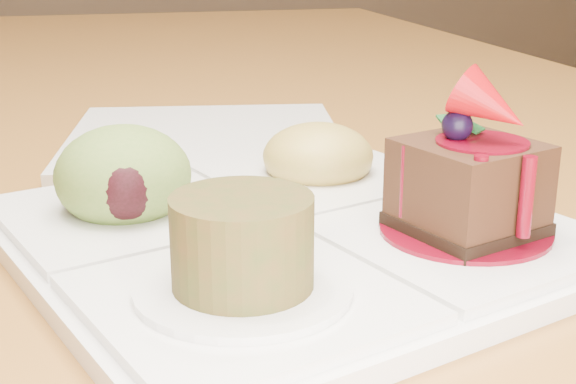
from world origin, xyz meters
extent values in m
cube|color=brown|center=(0.00, 0.00, 0.73)|extent=(1.00, 1.80, 0.04)
cylinder|color=brown|center=(0.44, 0.84, 0.35)|extent=(0.06, 0.06, 0.71)
cube|color=silver|center=(-0.03, -0.54, 0.76)|extent=(0.37, 0.37, 0.01)
cube|color=silver|center=(0.06, -0.59, 0.77)|extent=(0.17, 0.17, 0.01)
cube|color=silver|center=(-0.08, -0.63, 0.77)|extent=(0.17, 0.17, 0.01)
cube|color=silver|center=(-0.12, -0.50, 0.77)|extent=(0.17, 0.17, 0.01)
cube|color=silver|center=(0.01, -0.45, 0.77)|extent=(0.17, 0.17, 0.01)
cylinder|color=#5C0311|center=(0.06, -0.59, 0.77)|extent=(0.09, 0.09, 0.00)
cube|color=black|center=(0.06, -0.59, 0.77)|extent=(0.09, 0.09, 0.01)
cube|color=#321F0D|center=(0.06, -0.59, 0.80)|extent=(0.08, 0.08, 0.04)
cylinder|color=#5C0311|center=(0.06, -0.59, 0.82)|extent=(0.05, 0.05, 0.00)
sphere|color=black|center=(0.05, -0.58, 0.83)|extent=(0.02, 0.02, 0.02)
cone|color=#A10A0E|center=(0.06, -0.59, 0.84)|extent=(0.05, 0.05, 0.04)
cube|color=#12491B|center=(0.06, -0.57, 0.83)|extent=(0.02, 0.02, 0.01)
cube|color=#12491B|center=(0.05, -0.57, 0.83)|extent=(0.01, 0.02, 0.01)
cylinder|color=#5C0311|center=(0.04, -0.62, 0.80)|extent=(0.01, 0.01, 0.05)
cylinder|color=#5C0311|center=(0.07, -0.62, 0.80)|extent=(0.01, 0.01, 0.04)
cylinder|color=#5C0311|center=(0.02, -0.58, 0.80)|extent=(0.01, 0.01, 0.04)
cylinder|color=silver|center=(-0.08, -0.63, 0.77)|extent=(0.10, 0.10, 0.00)
cylinder|color=#513417|center=(-0.08, -0.63, 0.79)|extent=(0.07, 0.07, 0.04)
cylinder|color=#4B2210|center=(-0.08, -0.63, 0.81)|extent=(0.05, 0.05, 0.00)
ellipsoid|color=olive|center=(-0.12, -0.50, 0.79)|extent=(0.08, 0.08, 0.06)
ellipsoid|color=black|center=(-0.12, -0.53, 0.79)|extent=(0.04, 0.03, 0.04)
ellipsoid|color=#AD873E|center=(0.01, -0.45, 0.78)|extent=(0.08, 0.08, 0.05)
cube|color=#CA4F0E|center=(0.03, -0.45, 0.78)|extent=(0.02, 0.02, 0.02)
cube|color=#55781A|center=(0.01, -0.44, 0.79)|extent=(0.02, 0.02, 0.02)
cube|color=#CA4F0E|center=(-0.01, -0.46, 0.78)|extent=(0.02, 0.02, 0.02)
cube|color=#55781A|center=(0.02, -0.47, 0.79)|extent=(0.02, 0.02, 0.02)
cube|color=silver|center=(-0.05, -0.30, 0.76)|extent=(0.26, 0.26, 0.01)
camera|label=1|loc=(-0.14, -0.96, 0.93)|focal=50.00mm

